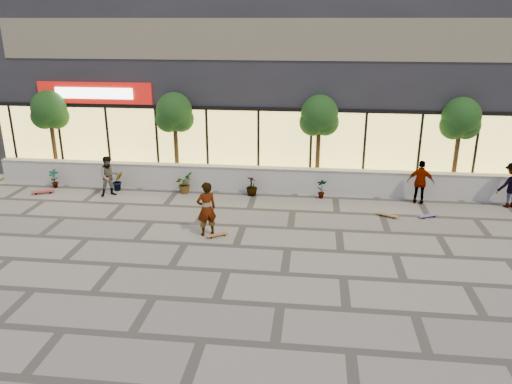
# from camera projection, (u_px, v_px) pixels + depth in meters

# --- Properties ---
(ground) EXTENTS (80.00, 80.00, 0.00)m
(ground) POSITION_uv_depth(u_px,v_px,m) (227.00, 271.00, 14.14)
(ground) COLOR gray
(ground) RESTS_ON ground
(planter_wall) EXTENTS (22.00, 0.42, 1.04)m
(planter_wall) POSITION_uv_depth(u_px,v_px,m) (256.00, 179.00, 20.53)
(planter_wall) COLOR silver
(planter_wall) RESTS_ON ground
(retail_building) EXTENTS (24.00, 9.17, 8.50)m
(retail_building) POSITION_uv_depth(u_px,v_px,m) (269.00, 73.00, 24.46)
(retail_building) COLOR #27272D
(retail_building) RESTS_ON ground
(shrub_a) EXTENTS (0.43, 0.29, 0.81)m
(shrub_a) POSITION_uv_depth(u_px,v_px,m) (54.00, 179.00, 20.99)
(shrub_a) COLOR #123A15
(shrub_a) RESTS_ON ground
(shrub_b) EXTENTS (0.57, 0.57, 0.81)m
(shrub_b) POSITION_uv_depth(u_px,v_px,m) (118.00, 181.00, 20.68)
(shrub_b) COLOR #123A15
(shrub_b) RESTS_ON ground
(shrub_c) EXTENTS (0.68, 0.77, 0.81)m
(shrub_c) POSITION_uv_depth(u_px,v_px,m) (184.00, 183.00, 20.38)
(shrub_c) COLOR #123A15
(shrub_c) RESTS_ON ground
(shrub_d) EXTENTS (0.64, 0.64, 0.81)m
(shrub_d) POSITION_uv_depth(u_px,v_px,m) (252.00, 186.00, 20.07)
(shrub_d) COLOR #123A15
(shrub_d) RESTS_ON ground
(shrub_e) EXTENTS (0.46, 0.35, 0.81)m
(shrub_e) POSITION_uv_depth(u_px,v_px,m) (322.00, 188.00, 19.76)
(shrub_e) COLOR #123A15
(shrub_e) RESTS_ON ground
(tree_west) EXTENTS (1.60, 1.50, 3.92)m
(tree_west) POSITION_uv_depth(u_px,v_px,m) (50.00, 112.00, 21.38)
(tree_west) COLOR #483019
(tree_west) RESTS_ON ground
(tree_midwest) EXTENTS (1.60, 1.50, 3.92)m
(tree_midwest) POSITION_uv_depth(u_px,v_px,m) (174.00, 115.00, 20.77)
(tree_midwest) COLOR #483019
(tree_midwest) RESTS_ON ground
(tree_mideast) EXTENTS (1.60, 1.50, 3.92)m
(tree_mideast) POSITION_uv_depth(u_px,v_px,m) (319.00, 118.00, 20.11)
(tree_mideast) COLOR #483019
(tree_mideast) RESTS_ON ground
(tree_east) EXTENTS (1.60, 1.50, 3.92)m
(tree_east) POSITION_uv_depth(u_px,v_px,m) (461.00, 121.00, 19.50)
(tree_east) COLOR #483019
(tree_east) RESTS_ON ground
(skater_center) EXTENTS (0.80, 0.72, 1.83)m
(skater_center) POSITION_uv_depth(u_px,v_px,m) (206.00, 209.00, 16.21)
(skater_center) COLOR silver
(skater_center) RESTS_ON ground
(skater_left) EXTENTS (1.01, 0.95, 1.64)m
(skater_left) POSITION_uv_depth(u_px,v_px,m) (109.00, 176.00, 19.90)
(skater_left) COLOR tan
(skater_left) RESTS_ON ground
(skater_right_near) EXTENTS (1.07, 0.62, 1.71)m
(skater_right_near) POSITION_uv_depth(u_px,v_px,m) (421.00, 182.00, 19.06)
(skater_right_near) COLOR silver
(skater_right_near) RESTS_ON ground
(skater_right_far) EXTENTS (1.27, 0.94, 1.75)m
(skater_right_far) POSITION_uv_depth(u_px,v_px,m) (512.00, 185.00, 18.69)
(skater_right_far) COLOR maroon
(skater_right_far) RESTS_ON ground
(skateboard_center) EXTENTS (0.71, 0.55, 0.09)m
(skateboard_center) POSITION_uv_depth(u_px,v_px,m) (217.00, 235.00, 16.33)
(skateboard_center) COLOR #955D31
(skateboard_center) RESTS_ON ground
(skateboard_left) EXTENTS (0.89, 0.55, 0.10)m
(skateboard_left) POSITION_uv_depth(u_px,v_px,m) (43.00, 192.00, 20.36)
(skateboard_left) COLOR red
(skateboard_left) RESTS_ON ground
(skateboard_right_near) EXTENTS (0.78, 0.52, 0.09)m
(skateboard_right_near) POSITION_uv_depth(u_px,v_px,m) (388.00, 215.00, 17.97)
(skateboard_right_near) COLOR brown
(skateboard_right_near) RESTS_ON ground
(skateboard_right_far) EXTENTS (0.74, 0.51, 0.09)m
(skateboard_right_far) POSITION_uv_depth(u_px,v_px,m) (428.00, 216.00, 17.91)
(skateboard_right_far) COLOR #65549A
(skateboard_right_far) RESTS_ON ground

